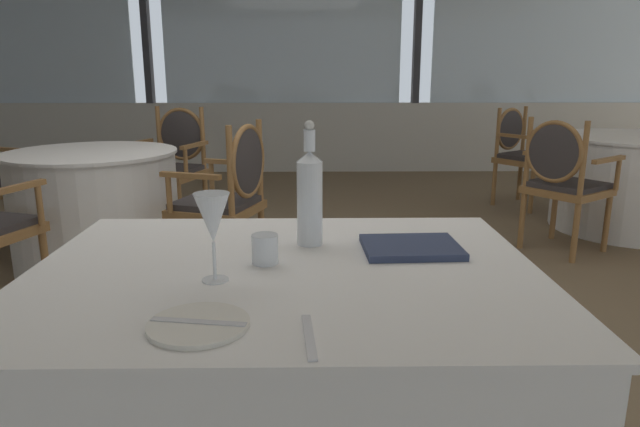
{
  "coord_description": "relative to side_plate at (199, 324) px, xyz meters",
  "views": [
    {
      "loc": [
        0.35,
        -2.83,
        1.23
      ],
      "look_at": [
        0.37,
        -1.3,
        0.85
      ],
      "focal_mm": 31.86,
      "sensor_mm": 36.0,
      "label": 1
    }
  ],
  "objects": [
    {
      "name": "dining_chair_0_1",
      "position": [
        -0.26,
        2.25,
        -0.19
      ],
      "size": [
        0.58,
        0.63,
        0.95
      ],
      "rotation": [
        0.0,
        0.0,
        9.1
      ],
      "color": "olive",
      "rests_on": "ground_plane"
    },
    {
      "name": "dining_chair_1_3",
      "position": [
        2.17,
        4.19,
        -0.21
      ],
      "size": [
        0.66,
        0.64,
        0.91
      ],
      "rotation": [
        0.0,
        0.0,
        11.62
      ],
      "color": "olive",
      "rests_on": "ground_plane"
    },
    {
      "name": "background_table_1",
      "position": [
        2.78,
        3.34,
        -0.38
      ],
      "size": [
        1.24,
        1.24,
        0.74
      ],
      "color": "white",
      "rests_on": "ground_plane"
    },
    {
      "name": "menu_book",
      "position": [
        0.5,
        0.48,
        0.01
      ],
      "size": [
        0.28,
        0.22,
        0.02
      ],
      "primitive_type": "cube",
      "rotation": [
        0.0,
        0.0,
        0.04
      ],
      "color": "#2D3856",
      "rests_on": "foreground_table"
    },
    {
      "name": "wine_glass",
      "position": [
        -0.01,
        0.26,
        0.15
      ],
      "size": [
        0.09,
        0.09,
        0.22
      ],
      "color": "white",
      "rests_on": "foreground_table"
    },
    {
      "name": "foreground_table",
      "position": [
        0.16,
        0.34,
        -0.38
      ],
      "size": [
        1.31,
        1.01,
        0.74
      ],
      "color": "white",
      "rests_on": "ground_plane"
    },
    {
      "name": "background_table_0",
      "position": [
        -1.17,
        2.55,
        -0.38
      ],
      "size": [
        1.06,
        1.06,
        0.74
      ],
      "color": "white",
      "rests_on": "ground_plane"
    },
    {
      "name": "window_wall_far",
      "position": [
        -0.12,
        6.09,
        0.36
      ],
      "size": [
        10.35,
        0.14,
        2.76
      ],
      "color": "beige",
      "rests_on": "ground_plane"
    },
    {
      "name": "dining_chair_0_2",
      "position": [
        -0.87,
        3.46,
        -0.19
      ],
      "size": [
        0.63,
        0.58,
        0.96
      ],
      "rotation": [
        0.0,
        0.0,
        10.67
      ],
      "color": "olive",
      "rests_on": "ground_plane"
    },
    {
      "name": "dining_chair_1_0",
      "position": [
        1.93,
        2.73,
        -0.2
      ],
      "size": [
        0.64,
        0.66,
        0.93
      ],
      "rotation": [
        0.0,
        0.0,
        6.9
      ],
      "color": "olive",
      "rests_on": "ground_plane"
    },
    {
      "name": "dinner_fork",
      "position": [
        0.22,
        -0.05,
        -0.0
      ],
      "size": [
        0.03,
        0.19,
        0.0
      ],
      "primitive_type": "cube",
      "rotation": [
        0.0,
        0.0,
        1.64
      ],
      "color": "silver",
      "rests_on": "foreground_table"
    },
    {
      "name": "side_plate",
      "position": [
        0.0,
        0.0,
        0.0
      ],
      "size": [
        0.2,
        0.2,
        0.01
      ],
      "primitive_type": "cylinder",
      "color": "silver",
      "rests_on": "foreground_table"
    },
    {
      "name": "water_bottle",
      "position": [
        0.22,
        0.55,
        0.14
      ],
      "size": [
        0.07,
        0.07,
        0.36
      ],
      "color": "white",
      "rests_on": "foreground_table"
    },
    {
      "name": "butter_knife",
      "position": [
        0.0,
        0.0,
        0.01
      ],
      "size": [
        0.19,
        0.05,
        0.0
      ],
      "primitive_type": "cube",
      "rotation": [
        0.0,
        0.0,
        -0.16
      ],
      "color": "silver",
      "rests_on": "foreground_table"
    },
    {
      "name": "ground_plane",
      "position": [
        -0.12,
        1.79,
        -0.75
      ],
      "size": [
        14.88,
        14.88,
        0.0
      ],
      "primitive_type": "plane",
      "color": "#756047"
    },
    {
      "name": "water_tumbler",
      "position": [
        0.1,
        0.38,
        0.03
      ],
      "size": [
        0.07,
        0.07,
        0.08
      ],
      "primitive_type": "cylinder",
      "color": "white",
      "rests_on": "foreground_table"
    }
  ]
}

